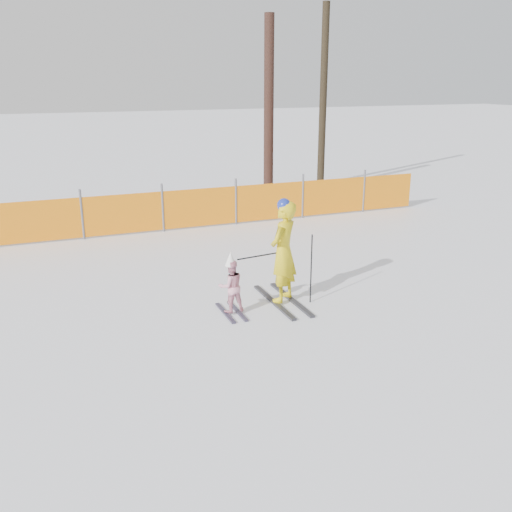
# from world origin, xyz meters

# --- Properties ---
(ground) EXTENTS (120.00, 120.00, 0.00)m
(ground) POSITION_xyz_m (0.00, 0.00, 0.00)
(ground) COLOR white
(ground) RESTS_ON ground
(adult) EXTENTS (0.78, 1.70, 1.88)m
(adult) POSITION_xyz_m (0.61, 0.74, 0.94)
(adult) COLOR black
(adult) RESTS_ON ground
(child) EXTENTS (0.45, 0.90, 1.09)m
(child) POSITION_xyz_m (-0.41, 0.61, 0.50)
(child) COLOR black
(child) RESTS_ON ground
(ski_poles) EXTENTS (1.36, 0.21, 1.25)m
(ski_poles) POSITION_xyz_m (0.69, 0.59, 0.74)
(ski_poles) COLOR black
(ski_poles) RESTS_ON ground
(safety_fence) EXTENTS (17.66, 0.06, 1.25)m
(safety_fence) POSITION_xyz_m (-1.51, 6.31, 0.56)
(safety_fence) COLOR #595960
(safety_fence) RESTS_ON ground
(tree_trunks) EXTENTS (3.16, 2.07, 6.29)m
(tree_trunks) POSITION_xyz_m (5.12, 9.83, 2.97)
(tree_trunks) COLOR #321D16
(tree_trunks) RESTS_ON ground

